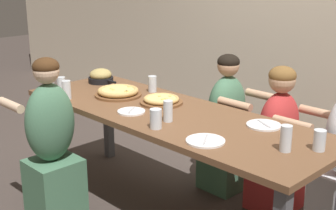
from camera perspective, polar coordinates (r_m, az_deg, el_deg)
The scene contains 18 objects.
dining_table at distance 3.27m, azimuth 0.00°, elevation -2.21°, with size 2.42×0.81×0.78m.
pizza_board_main at distance 3.43m, azimuth -0.82°, elevation 0.58°, with size 0.32×0.32×0.05m.
pizza_board_second at distance 3.65m, azimuth -6.10°, elevation 1.58°, with size 0.36×0.36×0.06m.
skillet_bowl at distance 4.08m, azimuth -8.19°, elevation 3.46°, with size 0.31×0.21×0.12m.
empty_plate_a at distance 3.24m, azimuth -4.49°, elevation -0.79°, with size 0.19×0.19×0.02m.
empty_plate_b at distance 3.03m, azimuth 11.60°, elevation -2.42°, with size 0.22×0.22×0.02m.
empty_plate_c at distance 2.72m, azimuth 4.58°, elevation -4.37°, with size 0.23×0.23×0.02m.
drinking_glass_a at distance 2.70m, azimuth 17.97°, elevation -4.22°, with size 0.07×0.07×0.12m.
drinking_glass_b at distance 3.62m, azimuth -12.26°, elevation 1.68°, with size 0.07×0.07×0.14m.
drinking_glass_c at distance 3.74m, azimuth -1.92°, elevation 2.59°, with size 0.07×0.07×0.13m.
drinking_glass_d at distance 2.91m, azimuth -1.50°, elevation -1.83°, with size 0.08×0.08×0.13m.
drinking_glass_e at distance 2.63m, azimuth 14.18°, elevation -3.97°, with size 0.06×0.06×0.15m.
drinking_glass_f at distance 3.04m, azimuth 0.00°, elevation -0.92°, with size 0.06×0.06×0.14m.
drinking_glass_g at distance 3.83m, azimuth -14.22°, elevation 2.11°, with size 0.07×0.07×0.10m.
drinking_glass_h at distance 3.74m, azimuth -12.85°, elevation 2.16°, with size 0.06×0.06×0.14m.
diner_far_midright at distance 3.51m, azimuth 13.24°, elevation -4.89°, with size 0.51×0.40×1.09m.
diner_far_center at distance 3.76m, azimuth 7.12°, elevation -3.04°, with size 0.51×0.40×1.11m.
diner_near_midleft at distance 3.36m, azimuth -13.97°, elevation -5.23°, with size 0.51×0.40×1.18m.
Camera 1 is at (2.20, -2.17, 1.77)m, focal length 50.00 mm.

